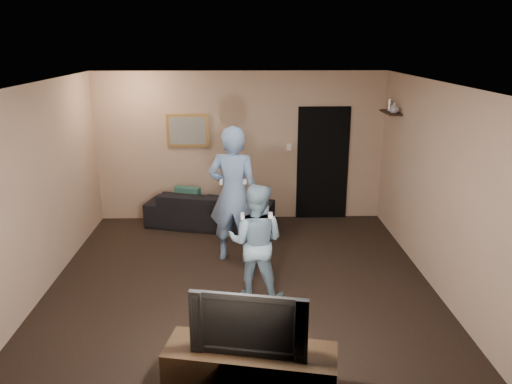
{
  "coord_description": "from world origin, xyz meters",
  "views": [
    {
      "loc": [
        0.03,
        -6.05,
        3.09
      ],
      "look_at": [
        0.21,
        0.3,
        1.15
      ],
      "focal_mm": 35.0,
      "sensor_mm": 36.0,
      "label": 1
    }
  ],
  "objects_px": {
    "tv_console": "(250,375)",
    "wii_player_right": "(256,242)",
    "television": "(250,320)",
    "wii_player_left": "(233,195)",
    "sofa": "(210,209)"
  },
  "relations": [
    {
      "from": "tv_console",
      "to": "television",
      "type": "bearing_deg",
      "value": 11.2
    },
    {
      "from": "sofa",
      "to": "tv_console",
      "type": "relative_size",
      "value": 1.42
    },
    {
      "from": "sofa",
      "to": "wii_player_right",
      "type": "height_order",
      "value": "wii_player_right"
    },
    {
      "from": "tv_console",
      "to": "wii_player_right",
      "type": "bearing_deg",
      "value": 98.07
    },
    {
      "from": "sofa",
      "to": "wii_player_right",
      "type": "relative_size",
      "value": 1.45
    },
    {
      "from": "sofa",
      "to": "tv_console",
      "type": "bearing_deg",
      "value": 112.28
    },
    {
      "from": "sofa",
      "to": "wii_player_left",
      "type": "height_order",
      "value": "wii_player_left"
    },
    {
      "from": "wii_player_left",
      "to": "tv_console",
      "type": "bearing_deg",
      "value": -86.5
    },
    {
      "from": "tv_console",
      "to": "television",
      "type": "height_order",
      "value": "television"
    },
    {
      "from": "sofa",
      "to": "television",
      "type": "height_order",
      "value": "television"
    },
    {
      "from": "television",
      "to": "wii_player_left",
      "type": "height_order",
      "value": "wii_player_left"
    },
    {
      "from": "tv_console",
      "to": "wii_player_right",
      "type": "distance_m",
      "value": 1.94
    },
    {
      "from": "tv_console",
      "to": "wii_player_left",
      "type": "relative_size",
      "value": 0.76
    },
    {
      "from": "television",
      "to": "wii_player_left",
      "type": "relative_size",
      "value": 0.51
    },
    {
      "from": "sofa",
      "to": "wii_player_left",
      "type": "distance_m",
      "value": 1.59
    }
  ]
}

